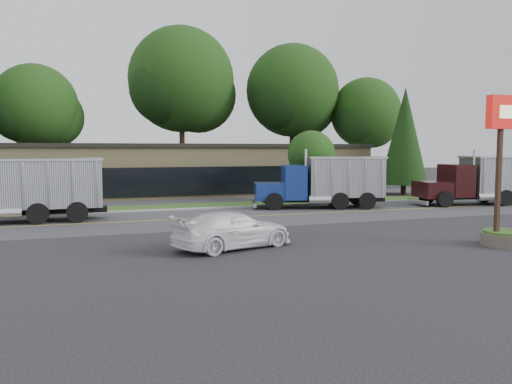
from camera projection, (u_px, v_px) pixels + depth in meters
ground at (237, 250)px, 19.07m from camera, size 140.00×140.00×0.00m
road at (192, 219)px, 27.57m from camera, size 60.00×8.00×0.02m
center_line at (192, 219)px, 27.57m from camera, size 60.00×0.12×0.01m
curb at (179, 210)px, 31.54m from camera, size 60.00×0.30×0.12m
grass_verge at (174, 207)px, 33.24m from camera, size 60.00×3.40×0.03m
far_parking at (163, 200)px, 37.96m from camera, size 60.00×7.00×0.02m
strip_mall at (176, 170)px, 44.09m from camera, size 32.00×12.00×4.00m
bilo_sign at (508, 195)px, 19.86m from camera, size 2.20×1.90×5.95m
tree_far_b at (37, 110)px, 47.50m from camera, size 8.36×7.86×11.92m
tree_far_c at (183, 85)px, 51.73m from camera, size 11.54×10.86×16.45m
tree_far_d at (293, 95)px, 54.64m from camera, size 10.70×10.07×15.26m
tree_far_e at (366, 116)px, 55.44m from camera, size 8.23×7.75×11.74m
evergreen_right at (405, 136)px, 41.98m from camera, size 3.98×3.98×9.05m
tree_verge at (312, 157)px, 36.18m from camera, size 3.66×3.44×5.21m
dump_truck_red at (25, 188)px, 26.31m from camera, size 9.26×2.67×3.36m
dump_truck_blue at (327, 181)px, 32.72m from camera, size 8.71×4.53×3.36m
dump_truck_maroon at (486, 179)px, 34.69m from camera, size 9.20×3.76×3.36m
rally_car at (233, 230)px, 19.50m from camera, size 5.30×3.42×1.43m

